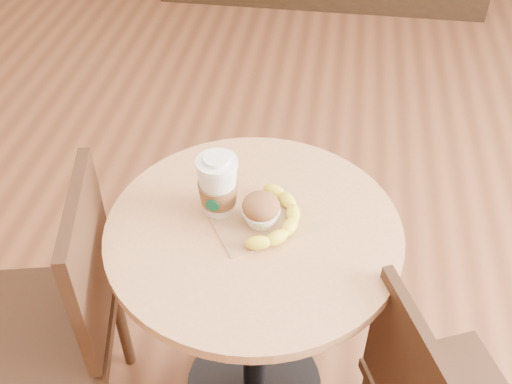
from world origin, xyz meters
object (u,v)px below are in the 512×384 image
Objects in this scene: muffin at (261,210)px; banana at (278,217)px; chair_left at (60,315)px; cafe_table at (254,280)px; coffee_cup at (218,187)px.

banana is at bearing 10.85° from muffin.
muffin is (0.52, 0.17, 0.30)m from chair_left.
chair_left reaches higher than banana.
cafe_table is 4.37× the size of coffee_cup.
coffee_cup reaches higher than chair_left.
cafe_table is at bearing -148.97° from banana.
cafe_table is 0.30m from coffee_cup.
cafe_table is at bearing -20.25° from coffee_cup.
banana is (0.56, 0.18, 0.27)m from chair_left.
muffin is (0.11, -0.03, -0.03)m from coffee_cup.
chair_left is 3.59× the size of banana.
coffee_cup reaches higher than banana.
banana is (0.06, 0.02, 0.22)m from cafe_table.
muffin is 0.38× the size of banana.
banana reaches higher than cafe_table.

